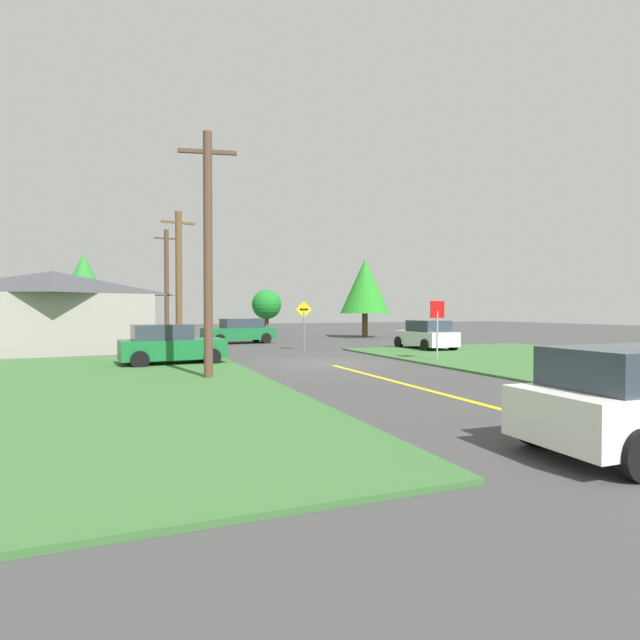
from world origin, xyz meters
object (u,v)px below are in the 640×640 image
parked_car_near_building (170,345)px  utility_pole_near (208,252)px  pine_tree_center (267,305)px  oak_tree_right (84,281)px  barn (53,312)px  utility_pole_far (167,283)px  direction_sign (304,320)px  car_approaching_junction (239,331)px  utility_pole_mid (179,280)px  oak_tree_left (365,286)px  stop_sign (437,319)px  car_on_crossroad (426,335)px

parked_car_near_building → utility_pole_near: utility_pole_near is taller
utility_pole_near → pine_tree_center: size_ratio=1.98×
oak_tree_right → barn: oak_tree_right is taller
barn → utility_pole_far: bearing=59.1°
utility_pole_near → pine_tree_center: utility_pole_near is taller
direction_sign → car_approaching_junction: bearing=106.1°
utility_pole_mid → pine_tree_center: size_ratio=1.91×
utility_pole_near → oak_tree_left: bearing=52.2°
parked_car_near_building → direction_sign: bearing=28.6°
barn → stop_sign: bearing=-34.6°
utility_pole_near → utility_pole_mid: utility_pole_near is taller
car_approaching_junction → utility_pole_far: utility_pole_far is taller
car_on_crossroad → utility_pole_far: (-12.35, 16.17, 3.42)m
stop_sign → utility_pole_near: bearing=8.3°
direction_sign → pine_tree_center: (2.20, 15.46, 0.97)m
stop_sign → utility_pole_mid: utility_pole_mid is taller
parked_car_near_building → barn: 9.75m
utility_pole_mid → barn: 6.45m
stop_sign → barn: 19.15m
car_on_crossroad → car_approaching_junction: size_ratio=0.86×
car_on_crossroad → oak_tree_right: bearing=63.9°
direction_sign → pine_tree_center: 15.64m
pine_tree_center → direction_sign: bearing=-98.1°
utility_pole_far → pine_tree_center: utility_pole_far is taller
car_on_crossroad → utility_pole_far: bearing=38.6°
utility_pole_far → utility_pole_near: bearing=-91.5°
stop_sign → utility_pole_far: (-9.35, 21.58, 2.42)m
oak_tree_right → pine_tree_center: bearing=32.3°
car_on_crossroad → car_approaching_junction: (-8.35, 9.05, 0.00)m
utility_pole_far → oak_tree_left: size_ratio=1.32×
utility_pole_near → utility_pole_mid: 11.86m
oak_tree_left → stop_sign: bearing=-107.2°
utility_pole_mid → oak_tree_right: 6.86m
utility_pole_near → pine_tree_center: 26.67m
utility_pole_mid → pine_tree_center: bearing=57.3°
utility_pole_near → utility_pole_far: 23.72m
oak_tree_left → barn: 22.48m
stop_sign → parked_car_near_building: bearing=-17.4°
utility_pole_near → oak_tree_right: bearing=105.5°
direction_sign → utility_pole_far: bearing=113.2°
pine_tree_center → barn: bearing=-140.4°
car_approaching_junction → pine_tree_center: bearing=-123.5°
stop_sign → pine_tree_center: size_ratio=0.66×
car_on_crossroad → direction_sign: (-6.35, 2.12, 0.86)m
stop_sign → car_approaching_junction: 15.45m
stop_sign → direction_sign: 8.24m
parked_car_near_building → utility_pole_mid: 7.79m
car_on_crossroad → barn: size_ratio=0.43×
stop_sign → barn: barn is taller
car_on_crossroad → utility_pole_far: 20.63m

